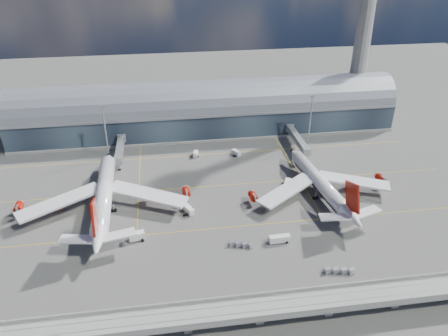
{
  "coord_description": "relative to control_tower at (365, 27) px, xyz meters",
  "views": [
    {
      "loc": [
        -22.49,
        -138.77,
        97.09
      ],
      "look_at": [
        -0.34,
        10.0,
        14.0
      ],
      "focal_mm": 35.0,
      "sensor_mm": 36.0,
      "label": 1
    }
  ],
  "objects": [
    {
      "name": "ground",
      "position": [
        -85.0,
        -83.0,
        -51.64
      ],
      "size": [
        500.0,
        500.0,
        0.0
      ],
      "primitive_type": "plane",
      "color": "#474744",
      "rests_on": "ground"
    },
    {
      "name": "taxi_lines",
      "position": [
        -85.0,
        -60.89,
        -51.63
      ],
      "size": [
        200.0,
        80.12,
        0.01
      ],
      "color": "gold",
      "rests_on": "ground"
    },
    {
      "name": "terminal",
      "position": [
        -85.0,
        -5.01,
        -40.3
      ],
      "size": [
        200.0,
        30.0,
        28.0
      ],
      "color": "#212B37",
      "rests_on": "ground"
    },
    {
      "name": "control_tower",
      "position": [
        0.0,
        0.0,
        0.0
      ],
      "size": [
        19.0,
        19.0,
        103.0
      ],
      "color": "gray",
      "rests_on": "ground"
    },
    {
      "name": "guideway",
      "position": [
        -85.0,
        -138.0,
        -46.34
      ],
      "size": [
        220.0,
        8.5,
        7.2
      ],
      "color": "gray",
      "rests_on": "ground"
    },
    {
      "name": "floodlight_mast_left",
      "position": [
        -135.0,
        -28.0,
        -38.0
      ],
      "size": [
        3.0,
        0.7,
        25.7
      ],
      "color": "gray",
      "rests_on": "ground"
    },
    {
      "name": "floodlight_mast_right",
      "position": [
        -35.0,
        -28.0,
        -38.0
      ],
      "size": [
        3.0,
        0.7,
        25.7
      ],
      "color": "gray",
      "rests_on": "ground"
    },
    {
      "name": "airliner_left",
      "position": [
        -132.51,
        -74.75,
        -45.47
      ],
      "size": [
        67.29,
        70.66,
        21.57
      ],
      "rotation": [
        0.0,
        0.0,
        0.02
      ],
      "color": "white",
      "rests_on": "ground"
    },
    {
      "name": "airliner_right",
      "position": [
        -45.83,
        -76.87,
        -46.44
      ],
      "size": [
        60.39,
        63.14,
        20.02
      ],
      "rotation": [
        0.0,
        0.0,
        0.11
      ],
      "color": "white",
      "rests_on": "ground"
    },
    {
      "name": "jet_bridge_left",
      "position": [
        -129.07,
        -29.88,
        -46.46
      ],
      "size": [
        4.4,
        28.0,
        7.25
      ],
      "color": "gray",
      "rests_on": "ground"
    },
    {
      "name": "jet_bridge_right",
      "position": [
        -42.51,
        -31.82,
        -46.46
      ],
      "size": [
        4.4,
        32.0,
        7.25
      ],
      "color": "gray",
      "rests_on": "ground"
    },
    {
      "name": "service_truck_0",
      "position": [
        -100.67,
        -81.15,
        -50.19
      ],
      "size": [
        4.89,
        7.05,
        2.8
      ],
      "rotation": [
        0.0,
        0.0,
        0.44
      ],
      "color": "silver",
      "rests_on": "ground"
    },
    {
      "name": "service_truck_1",
      "position": [
        -119.86,
        -95.5,
        -50.03
      ],
      "size": [
        5.89,
        3.62,
        3.18
      ],
      "rotation": [
        0.0,
        0.0,
        1.78
      ],
      "color": "silver",
      "rests_on": "ground"
    },
    {
      "name": "service_truck_2",
      "position": [
        -70.3,
        -104.21,
        -50.22
      ],
      "size": [
        7.58,
        2.53,
        2.72
      ],
      "rotation": [
        0.0,
        0.0,
        1.6
      ],
      "color": "silver",
      "rests_on": "ground"
    },
    {
      "name": "service_truck_3",
      "position": [
        -57.34,
        -68.47,
        -50.17
      ],
      "size": [
        4.28,
        6.35,
        2.87
      ],
      "rotation": [
        0.0,
        0.0,
        -0.37
      ],
      "color": "silver",
      "rests_on": "ground"
    },
    {
      "name": "service_truck_4",
      "position": [
        -93.43,
        -34.14,
        -50.39
      ],
      "size": [
        2.95,
        4.61,
        2.47
      ],
      "rotation": [
        0.0,
        0.0,
        -0.25
      ],
      "color": "silver",
      "rests_on": "ground"
    },
    {
      "name": "service_truck_5",
      "position": [
        -73.81,
        -36.02,
        -50.36
      ],
      "size": [
        4.09,
        5.51,
        2.5
      ],
      "rotation": [
        0.0,
        0.0,
        0.47
      ],
      "color": "silver",
      "rests_on": "ground"
    },
    {
      "name": "cargo_train_0",
      "position": [
        -84.01,
        -104.73,
        -50.85
      ],
      "size": [
        8.98,
        4.23,
        1.5
      ],
      "rotation": [
        0.0,
        0.0,
        1.9
      ],
      "color": "gray",
      "rests_on": "ground"
    },
    {
      "name": "cargo_train_1",
      "position": [
        -55.27,
        -122.24,
        -50.76
      ],
      "size": [
        10.16,
        3.47,
        1.67
      ],
      "rotation": [
        0.0,
        0.0,
        1.76
      ],
      "color": "gray",
      "rests_on": "ground"
    }
  ]
}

